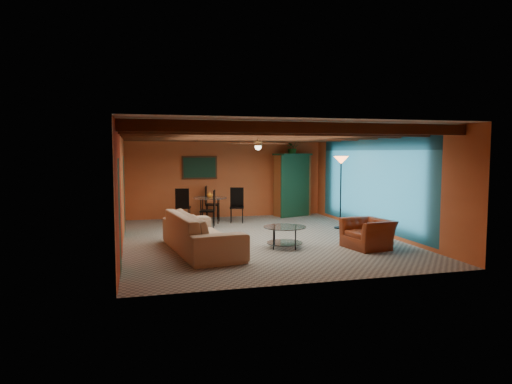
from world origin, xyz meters
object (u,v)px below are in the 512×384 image
object	(u,v)px
sofa	(202,232)
floor_lamp	(341,192)
potted_plant	(293,148)
armoire	(292,186)
armchair	(368,234)
coffee_table	(285,237)
dining_table	(210,205)
vase	(210,185)

from	to	relation	value
sofa	floor_lamp	world-z (taller)	floor_lamp
potted_plant	armoire	bearing A→B (deg)	0.00
armchair	coffee_table	size ratio (longest dim) A/B	1.05
dining_table	potted_plant	bearing A→B (deg)	15.65
dining_table	floor_lamp	bearing A→B (deg)	-30.33
armchair	armoire	bearing A→B (deg)	168.87
armchair	coffee_table	distance (m)	1.86
vase	potted_plant	bearing A→B (deg)	15.65
coffee_table	armoire	xyz separation A→B (m)	(1.90, 4.90, 0.78)
coffee_table	potted_plant	world-z (taller)	potted_plant
dining_table	vase	world-z (taller)	vase
coffee_table	floor_lamp	xyz separation A→B (m)	(2.35, 2.09, 0.78)
potted_plant	vase	bearing A→B (deg)	-164.35
sofa	potted_plant	size ratio (longest dim) A/B	5.50
potted_plant	vase	distance (m)	3.26
sofa	armoire	xyz separation A→B (m)	(3.78, 4.84, 0.60)
floor_lamp	sofa	bearing A→B (deg)	-154.33
sofa	vase	size ratio (longest dim) A/B	15.96
floor_lamp	potted_plant	distance (m)	3.12
vase	floor_lamp	bearing A→B (deg)	-30.33
armchair	dining_table	xyz separation A→B (m)	(-2.83, 4.61, 0.21)
armchair	floor_lamp	world-z (taller)	floor_lamp
floor_lamp	vase	xyz separation A→B (m)	(-3.39, 1.98, 0.14)
coffee_table	vase	world-z (taller)	vase
potted_plant	dining_table	bearing A→B (deg)	-164.35
floor_lamp	potted_plant	world-z (taller)	potted_plant
floor_lamp	coffee_table	bearing A→B (deg)	-138.33
dining_table	vase	distance (m)	0.63
sofa	vase	world-z (taller)	vase
dining_table	armoire	distance (m)	3.09
armchair	potted_plant	bearing A→B (deg)	168.87
armchair	floor_lamp	distance (m)	2.78
coffee_table	dining_table	world-z (taller)	dining_table
floor_lamp	vase	size ratio (longest dim) A/B	11.38
dining_table	floor_lamp	xyz separation A→B (m)	(3.39, -1.98, 0.49)
dining_table	armoire	xyz separation A→B (m)	(2.94, 0.82, 0.48)
vase	dining_table	bearing A→B (deg)	0.00
sofa	dining_table	world-z (taller)	dining_table
armoire	vase	world-z (taller)	armoire
sofa	dining_table	size ratio (longest dim) A/B	1.39
coffee_table	potted_plant	size ratio (longest dim) A/B	1.85
dining_table	potted_plant	size ratio (longest dim) A/B	3.96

